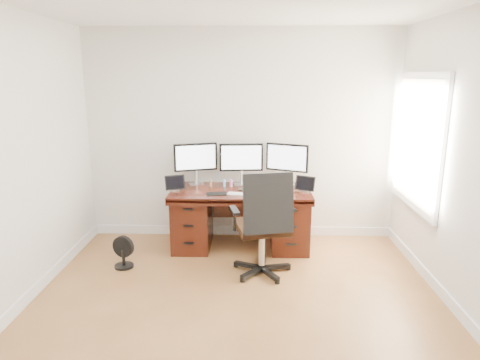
{
  "coord_description": "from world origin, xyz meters",
  "views": [
    {
      "loc": [
        0.13,
        -3.24,
        2.12
      ],
      "look_at": [
        0.0,
        1.5,
        0.95
      ],
      "focal_mm": 32.0,
      "sensor_mm": 36.0,
      "label": 1
    }
  ],
  "objects_px": {
    "office_chair": "(263,241)",
    "monitor_center": "(241,159)",
    "desk": "(241,216)",
    "keyboard": "(238,194)",
    "floor_fan": "(123,253)"
  },
  "relations": [
    {
      "from": "floor_fan",
      "to": "monitor_center",
      "type": "height_order",
      "value": "monitor_center"
    },
    {
      "from": "desk",
      "to": "monitor_center",
      "type": "height_order",
      "value": "monitor_center"
    },
    {
      "from": "desk",
      "to": "keyboard",
      "type": "relative_size",
      "value": 6.65
    },
    {
      "from": "desk",
      "to": "office_chair",
      "type": "bearing_deg",
      "value": -71.67
    },
    {
      "from": "desk",
      "to": "floor_fan",
      "type": "distance_m",
      "value": 1.47
    },
    {
      "from": "desk",
      "to": "monitor_center",
      "type": "distance_m",
      "value": 0.72
    },
    {
      "from": "monitor_center",
      "to": "desk",
      "type": "bearing_deg",
      "value": -95.4
    },
    {
      "from": "office_chair",
      "to": "monitor_center",
      "type": "bearing_deg",
      "value": 91.43
    },
    {
      "from": "desk",
      "to": "keyboard",
      "type": "height_order",
      "value": "keyboard"
    },
    {
      "from": "desk",
      "to": "floor_fan",
      "type": "xyz_separation_m",
      "value": [
        -1.31,
        -0.64,
        -0.22
      ]
    },
    {
      "from": "monitor_center",
      "to": "floor_fan",
      "type": "bearing_deg",
      "value": -151.42
    },
    {
      "from": "office_chair",
      "to": "keyboard",
      "type": "relative_size",
      "value": 4.58
    },
    {
      "from": "office_chair",
      "to": "floor_fan",
      "type": "relative_size",
      "value": 3.21
    },
    {
      "from": "floor_fan",
      "to": "monitor_center",
      "type": "bearing_deg",
      "value": 51.29
    },
    {
      "from": "keyboard",
      "to": "office_chair",
      "type": "bearing_deg",
      "value": -48.29
    }
  ]
}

